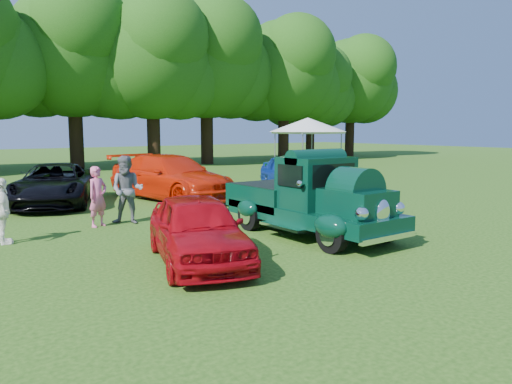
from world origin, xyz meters
TOP-DOWN VIEW (x-y plane):
  - ground at (0.00, 0.00)m, footprint 120.00×120.00m
  - hero_pickup at (1.59, 0.52)m, footprint 2.29×4.92m
  - red_convertible at (-1.90, -0.10)m, footprint 2.72×4.21m
  - back_car_black at (-2.16, 9.13)m, footprint 4.21×5.58m
  - back_car_orange at (1.69, 8.11)m, footprint 3.32×5.95m
  - back_car_blue at (6.64, 7.08)m, footprint 3.34×4.83m
  - back_car_green at (9.08, 8.58)m, footprint 3.15×4.55m
  - spectator_pink at (-2.24, 4.59)m, footprint 0.69×0.59m
  - spectator_grey at (-1.45, 4.52)m, footprint 1.15×1.11m
  - spectator_white at (-4.65, 3.85)m, footprint 0.45×0.91m
  - canopy_tent at (12.06, 12.12)m, footprint 4.59×4.59m
  - tree_line at (0.72, 23.81)m, footprint 63.31×10.33m

SIDE VIEW (x-z plane):
  - ground at x=0.00m, z-range 0.00..0.00m
  - red_convertible at x=-1.90m, z-range 0.00..1.33m
  - back_car_black at x=-2.16m, z-range 0.00..1.41m
  - back_car_green at x=9.08m, z-range 0.00..1.42m
  - spectator_white at x=-4.65m, z-range 0.00..1.50m
  - back_car_blue at x=6.64m, z-range 0.00..1.53m
  - spectator_pink at x=-2.24m, z-range 0.00..1.61m
  - back_car_orange at x=1.69m, z-range 0.00..1.63m
  - hero_pickup at x=1.59m, z-range -0.13..1.80m
  - spectator_grey at x=-1.45m, z-range 0.00..1.86m
  - canopy_tent at x=12.06m, z-range 1.17..4.35m
  - tree_line at x=0.72m, z-range 0.94..12.94m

